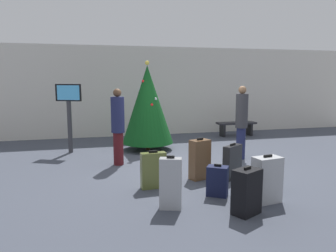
{
  "coord_description": "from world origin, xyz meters",
  "views": [
    {
      "loc": [
        -2.2,
        -7.01,
        2.0
      ],
      "look_at": [
        -0.36,
        0.21,
        0.9
      ],
      "focal_mm": 34.82,
      "sensor_mm": 36.0,
      "label": 1
    }
  ],
  "objects_px": {
    "waiting_bench": "(236,126)",
    "suitcase_4": "(267,180)",
    "suitcase_7": "(232,162)",
    "traveller_0": "(241,120)",
    "suitcase_0": "(217,181)",
    "holiday_tree": "(148,104)",
    "flight_info_kiosk": "(69,107)",
    "suitcase_3": "(171,184)",
    "suitcase_5": "(153,170)",
    "suitcase_2": "(262,174)",
    "suitcase_6": "(247,192)",
    "suitcase_1": "(200,159)",
    "traveller_1": "(118,125)"
  },
  "relations": [
    {
      "from": "suitcase_4",
      "to": "flight_info_kiosk",
      "type": "bearing_deg",
      "value": 125.67
    },
    {
      "from": "suitcase_6",
      "to": "traveller_1",
      "type": "bearing_deg",
      "value": 115.39
    },
    {
      "from": "holiday_tree",
      "to": "suitcase_0",
      "type": "distance_m",
      "value": 4.04
    },
    {
      "from": "waiting_bench",
      "to": "suitcase_3",
      "type": "relative_size",
      "value": 1.63
    },
    {
      "from": "suitcase_0",
      "to": "suitcase_4",
      "type": "height_order",
      "value": "suitcase_4"
    },
    {
      "from": "suitcase_2",
      "to": "flight_info_kiosk",
      "type": "bearing_deg",
      "value": 132.58
    },
    {
      "from": "flight_info_kiosk",
      "to": "suitcase_4",
      "type": "distance_m",
      "value": 5.6
    },
    {
      "from": "suitcase_4",
      "to": "suitcase_6",
      "type": "distance_m",
      "value": 0.65
    },
    {
      "from": "suitcase_0",
      "to": "suitcase_2",
      "type": "height_order",
      "value": "suitcase_0"
    },
    {
      "from": "suitcase_1",
      "to": "suitcase_7",
      "type": "xyz_separation_m",
      "value": [
        0.64,
        -0.14,
        -0.06
      ]
    },
    {
      "from": "suitcase_1",
      "to": "suitcase_4",
      "type": "bearing_deg",
      "value": -66.07
    },
    {
      "from": "holiday_tree",
      "to": "waiting_bench",
      "type": "bearing_deg",
      "value": 22.53
    },
    {
      "from": "holiday_tree",
      "to": "suitcase_7",
      "type": "height_order",
      "value": "holiday_tree"
    },
    {
      "from": "suitcase_2",
      "to": "suitcase_7",
      "type": "bearing_deg",
      "value": 114.62
    },
    {
      "from": "holiday_tree",
      "to": "flight_info_kiosk",
      "type": "height_order",
      "value": "holiday_tree"
    },
    {
      "from": "flight_info_kiosk",
      "to": "traveller_1",
      "type": "bearing_deg",
      "value": -54.33
    },
    {
      "from": "suitcase_3",
      "to": "suitcase_6",
      "type": "relative_size",
      "value": 1.16
    },
    {
      "from": "holiday_tree",
      "to": "traveller_0",
      "type": "xyz_separation_m",
      "value": [
        2.05,
        -1.61,
        -0.31
      ]
    },
    {
      "from": "suitcase_0",
      "to": "suitcase_5",
      "type": "distance_m",
      "value": 1.18
    },
    {
      "from": "suitcase_1",
      "to": "suitcase_6",
      "type": "distance_m",
      "value": 1.78
    },
    {
      "from": "suitcase_1",
      "to": "suitcase_3",
      "type": "distance_m",
      "value": 1.62
    },
    {
      "from": "waiting_bench",
      "to": "suitcase_7",
      "type": "relative_size",
      "value": 1.9
    },
    {
      "from": "suitcase_5",
      "to": "suitcase_6",
      "type": "xyz_separation_m",
      "value": [
        1.1,
        -1.47,
        0.01
      ]
    },
    {
      "from": "flight_info_kiosk",
      "to": "suitcase_1",
      "type": "distance_m",
      "value": 4.1
    },
    {
      "from": "waiting_bench",
      "to": "flight_info_kiosk",
      "type": "bearing_deg",
      "value": -167.08
    },
    {
      "from": "traveller_0",
      "to": "suitcase_5",
      "type": "height_order",
      "value": "traveller_0"
    },
    {
      "from": "waiting_bench",
      "to": "traveller_1",
      "type": "height_order",
      "value": "traveller_1"
    },
    {
      "from": "flight_info_kiosk",
      "to": "suitcase_7",
      "type": "bearing_deg",
      "value": -44.71
    },
    {
      "from": "suitcase_7",
      "to": "traveller_0",
      "type": "bearing_deg",
      "value": 57.85
    },
    {
      "from": "holiday_tree",
      "to": "suitcase_0",
      "type": "relative_size",
      "value": 4.44
    },
    {
      "from": "holiday_tree",
      "to": "traveller_1",
      "type": "bearing_deg",
      "value": -123.97
    },
    {
      "from": "suitcase_4",
      "to": "suitcase_7",
      "type": "bearing_deg",
      "value": 89.6
    },
    {
      "from": "traveller_0",
      "to": "suitcase_2",
      "type": "height_order",
      "value": "traveller_0"
    },
    {
      "from": "suitcase_1",
      "to": "suitcase_5",
      "type": "relative_size",
      "value": 1.18
    },
    {
      "from": "suitcase_5",
      "to": "suitcase_6",
      "type": "relative_size",
      "value": 0.97
    },
    {
      "from": "traveller_0",
      "to": "suitcase_7",
      "type": "distance_m",
      "value": 1.82
    },
    {
      "from": "suitcase_3",
      "to": "holiday_tree",
      "type": "bearing_deg",
      "value": 83.94
    },
    {
      "from": "suitcase_4",
      "to": "suitcase_5",
      "type": "xyz_separation_m",
      "value": [
        -1.64,
        1.12,
        -0.04
      ]
    },
    {
      "from": "suitcase_6",
      "to": "suitcase_7",
      "type": "height_order",
      "value": "suitcase_6"
    },
    {
      "from": "waiting_bench",
      "to": "suitcase_5",
      "type": "height_order",
      "value": "suitcase_5"
    },
    {
      "from": "suitcase_2",
      "to": "suitcase_5",
      "type": "relative_size",
      "value": 0.78
    },
    {
      "from": "traveller_0",
      "to": "suitcase_0",
      "type": "height_order",
      "value": "traveller_0"
    },
    {
      "from": "waiting_bench",
      "to": "suitcase_7",
      "type": "distance_m",
      "value": 5.0
    },
    {
      "from": "waiting_bench",
      "to": "suitcase_4",
      "type": "bearing_deg",
      "value": -111.52
    },
    {
      "from": "suitcase_2",
      "to": "suitcase_5",
      "type": "xyz_separation_m",
      "value": [
        -1.94,
        0.46,
        0.08
      ]
    },
    {
      "from": "traveller_0",
      "to": "suitcase_0",
      "type": "relative_size",
      "value": 3.26
    },
    {
      "from": "suitcase_2",
      "to": "suitcase_7",
      "type": "relative_size",
      "value": 0.76
    },
    {
      "from": "flight_info_kiosk",
      "to": "suitcase_1",
      "type": "height_order",
      "value": "flight_info_kiosk"
    },
    {
      "from": "holiday_tree",
      "to": "suitcase_3",
      "type": "xyz_separation_m",
      "value": [
        -0.45,
        -4.23,
        -0.88
      ]
    },
    {
      "from": "suitcase_4",
      "to": "suitcase_5",
      "type": "bearing_deg",
      "value": 145.75
    }
  ]
}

